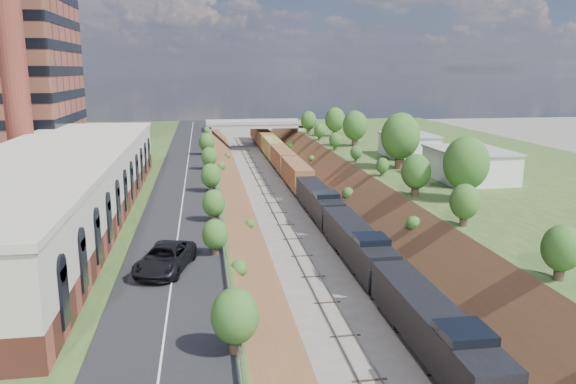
# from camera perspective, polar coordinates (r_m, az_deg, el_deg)

# --- Properties ---
(platform_left) EXTENTS (44.00, 180.00, 5.00)m
(platform_left) POSITION_cam_1_polar(r_m,az_deg,el_deg) (84.31, -22.23, -0.58)
(platform_left) COLOR #2F4E20
(platform_left) RESTS_ON ground
(platform_right) EXTENTS (44.00, 180.00, 5.00)m
(platform_right) POSITION_cam_1_polar(r_m,az_deg,el_deg) (93.90, 20.80, 0.78)
(platform_right) COLOR #2F4E20
(platform_right) RESTS_ON ground
(embankment_left) EXTENTS (10.00, 180.00, 10.00)m
(embankment_left) POSITION_cam_1_polar(r_m,az_deg,el_deg) (82.48, -7.07, -1.80)
(embankment_left) COLOR brown
(embankment_left) RESTS_ON ground
(embankment_right) EXTENTS (10.00, 180.00, 10.00)m
(embankment_right) POSITION_cam_1_polar(r_m,az_deg,el_deg) (85.87, 7.76, -1.25)
(embankment_right) COLOR brown
(embankment_right) RESTS_ON ground
(rail_left_track) EXTENTS (1.58, 180.00, 0.18)m
(rail_left_track) POSITION_cam_1_polar(r_m,az_deg,el_deg) (83.09, -1.28, -1.54)
(rail_left_track) COLOR gray
(rail_left_track) RESTS_ON ground
(rail_right_track) EXTENTS (1.58, 180.00, 0.18)m
(rail_right_track) POSITION_cam_1_polar(r_m,az_deg,el_deg) (83.89, 2.25, -1.41)
(rail_right_track) COLOR gray
(rail_right_track) RESTS_ON ground
(road) EXTENTS (8.00, 180.00, 0.10)m
(road) POSITION_cam_1_polar(r_m,az_deg,el_deg) (81.42, -10.33, 1.55)
(road) COLOR black
(road) RESTS_ON platform_left
(guardrail) EXTENTS (0.10, 171.00, 0.70)m
(guardrail) POSITION_cam_1_polar(r_m,az_deg,el_deg) (81.11, -7.46, 1.96)
(guardrail) COLOR #99999E
(guardrail) RESTS_ON platform_left
(commercial_building) EXTENTS (14.30, 62.30, 7.00)m
(commercial_building) POSITION_cam_1_polar(r_m,az_deg,el_deg) (61.01, -22.79, 0.48)
(commercial_building) COLOR brown
(commercial_building) RESTS_ON platform_left
(smokestack) EXTENTS (3.20, 3.20, 40.00)m
(smokestack) POSITION_cam_1_polar(r_m,az_deg,el_deg) (79.55, -26.44, 14.69)
(smokestack) COLOR brown
(smokestack) RESTS_ON platform_left
(overpass) EXTENTS (24.50, 8.30, 7.40)m
(overpass) POSITION_cam_1_polar(r_m,az_deg,el_deg) (143.37, -3.48, 6.29)
(overpass) COLOR gray
(overpass) RESTS_ON ground
(white_building_near) EXTENTS (9.00, 12.00, 4.00)m
(white_building_near) POSITION_cam_1_polar(r_m,az_deg,el_deg) (81.74, 17.95, 2.58)
(white_building_near) COLOR silver
(white_building_near) RESTS_ON platform_right
(white_building_far) EXTENTS (8.00, 10.00, 3.60)m
(white_building_far) POSITION_cam_1_polar(r_m,az_deg,el_deg) (101.50, 12.18, 4.59)
(white_building_far) COLOR silver
(white_building_far) RESTS_ON platform_right
(tree_right_large) EXTENTS (5.25, 5.25, 7.61)m
(tree_right_large) POSITION_cam_1_polar(r_m,az_deg,el_deg) (67.89, 17.64, 2.74)
(tree_right_large) COLOR #473323
(tree_right_large) RESTS_ON platform_right
(tree_left_crest) EXTENTS (2.45, 2.45, 3.55)m
(tree_left_crest) POSITION_cam_1_polar(r_m,az_deg,el_deg) (42.07, -6.72, -5.75)
(tree_left_crest) COLOR #473323
(tree_left_crest) RESTS_ON platform_left
(freight_train) EXTENTS (3.11, 141.74, 4.63)m
(freight_train) POSITION_cam_1_polar(r_m,az_deg,el_deg) (101.33, 0.27, 2.47)
(freight_train) COLOR black
(freight_train) RESTS_ON ground
(suv) EXTENTS (4.99, 7.72, 1.98)m
(suv) POSITION_cam_1_polar(r_m,az_deg,el_deg) (43.68, -12.39, -6.58)
(suv) COLOR black
(suv) RESTS_ON road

